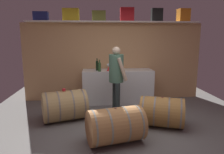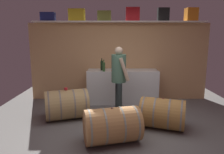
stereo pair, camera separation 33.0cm
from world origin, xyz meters
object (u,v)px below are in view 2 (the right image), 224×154
Objects in this scene: work_cabinet at (122,86)px; winemaker_pouring at (119,73)px; toolcase_yellow at (77,15)px; wine_bottle_dark at (102,65)px; tasting_cup at (66,89)px; wine_barrel_near at (67,104)px; toolcase_red at (133,14)px; red_funnel at (113,69)px; wine_barrel_far at (162,113)px; toolcase_olive at (104,16)px; toolcase_orange at (191,15)px; wine_glass at (114,65)px; toolcase_navy at (48,17)px; wine_bottle_green at (104,66)px; toolcase_black at (163,15)px; wine_barrel_flank at (112,125)px.

winemaker_pouring reaches higher than work_cabinet.
wine_bottle_dark is (0.67, -0.26, -1.30)m from toolcase_yellow.
work_cabinet is 26.21× the size of tasting_cup.
wine_barrel_near is 0.35m from tasting_cup.
red_funnel is at bearing -143.03° from toolcase_red.
wine_barrel_near reaches higher than wine_barrel_far.
wine_bottle_dark is at bearing -103.20° from toolcase_olive.
toolcase_yellow reaches higher than wine_bottle_dark.
toolcase_orange is 3.80m from tasting_cup.
wine_glass is at bearing 54.10° from tasting_cup.
toolcase_navy is 2.54m from wine_barrel_near.
wine_bottle_green reaches higher than wine_barrel_near.
toolcase_black is 0.18× the size of work_cabinet.
tasting_cup is 1.23m from winemaker_pouring.
winemaker_pouring is (0.36, -1.09, -1.36)m from toolcase_olive.
tasting_cup is at bearing -133.65° from red_funnel.
wine_barrel_flank is at bearing -46.90° from tasting_cup.
wine_glass is 1.38× the size of red_funnel.
work_cabinet is 6.18× the size of wine_bottle_green.
toolcase_red is 1.05× the size of toolcase_orange.
wine_barrel_near is 1.35m from winemaker_pouring.
toolcase_yellow is at bearing 155.14° from wine_barrel_far.
wine_bottle_dark is (-0.82, -0.26, -1.32)m from toolcase_red.
wine_bottle_green is (-0.01, -0.44, -1.29)m from toolcase_olive.
toolcase_red is at bearing 42.61° from tasting_cup.
toolcase_navy reaches higher than tasting_cup.
wine_bottle_green is (0.73, -0.44, -1.32)m from toolcase_yellow.
toolcase_black is 2.15m from winemaker_pouring.
winemaker_pouring is (-1.20, -1.09, -1.40)m from toolcase_black.
toolcase_red is at bearing 24.32° from wine_barrel_near.
wine_glass is at bearing -178.37° from toolcase_red.
work_cabinet is at bearing -22.37° from toolcase_olive.
toolcase_olive is at bearing 60.96° from tasting_cup.
toolcase_olive is 0.34× the size of wine_barrel_near.
wine_barrel_flank is at bearing -90.78° from red_funnel.
red_funnel is 0.10× the size of wine_barrel_near.
work_cabinet is at bearing 5.44° from wine_bottle_dark.
winemaker_pouring is at bearing -137.08° from toolcase_black.
toolcase_olive is 3.20m from wine_barrel_flank.
toolcase_olive reaches higher than wine_barrel_near.
wine_bottle_dark is at bearing -174.56° from work_cabinet.
toolcase_navy is 0.24× the size of winemaker_pouring.
work_cabinet is at bearing -168.32° from toolcase_black.
wine_bottle_dark is at bearing -138.71° from wine_glass.
toolcase_red reaches higher than wine_bottle_green.
toolcase_black reaches higher than wine_bottle_dark.
tasting_cup is at bearing -65.02° from toolcase_navy.
work_cabinet is (-1.08, -0.21, -1.91)m from toolcase_black.
wine_glass is at bearing 135.97° from wine_barrel_far.
toolcase_olive is at bearing 80.26° from wine_barrel_flank.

